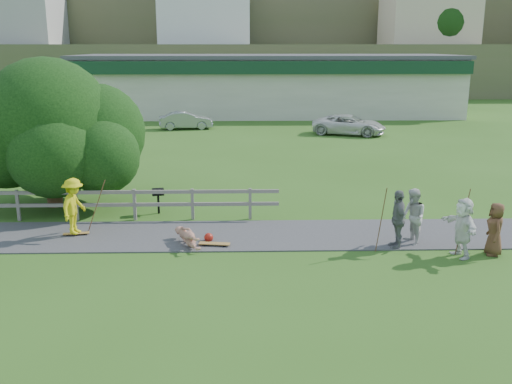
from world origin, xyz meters
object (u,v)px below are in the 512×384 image
Objects in this scene: spectator_a at (413,217)px; spectator_b at (398,219)px; spectator_c at (495,229)px; car_silver at (186,120)px; skater_fallen at (188,237)px; spectator_d at (462,228)px; car_white at (349,125)px; skater_rider at (74,209)px; tree at (50,146)px; bbq at (158,201)px.

spectator_b is at bearing -70.58° from spectator_a.
spectator_c is 0.41× the size of car_silver.
spectator_a is at bearing -167.71° from car_silver.
skater_fallen is 0.41× the size of car_silver.
spectator_a is at bearing -144.62° from spectator_d.
spectator_c is 22.91m from car_white.
skater_rider is 4.23m from tree.
spectator_c is (12.57, -1.98, -0.11)m from skater_rider.
spectator_c is at bearing 57.01° from spectator_a.
spectator_d is (-1.01, -0.13, 0.09)m from spectator_c.
skater_fallen is at bearing -79.32° from bbq.
skater_fallen is at bearing -91.06° from spectator_b.
spectator_c is at bearing 86.50° from spectator_d.
spectator_b is 1.15× the size of spectator_c.
spectator_b is at bearing -22.81° from tree.
spectator_b is (6.26, -0.33, 0.61)m from skater_fallen.
spectator_a is at bearing 120.37° from spectator_b.
spectator_b is at bearing -169.02° from car_silver.
spectator_c is at bearing -85.79° from skater_rider.
skater_fallen is at bearing 177.56° from car_silver.
bbq is (4.06, -1.10, -1.83)m from tree.
spectator_b is 0.24× the size of tree.
skater_rider is 10.00m from spectator_b.
spectator_a is at bearing -20.70° from tree.
spectator_a is 0.62m from spectator_b.
spectator_a is 1.90× the size of bbq.
skater_fallen is at bearing -92.21° from skater_rider.
car_silver is 20.64m from tree.
spectator_b reaches higher than bbq.
skater_fallen is 7.38m from tree.
spectator_a reaches higher than car_silver.
spectator_d is 0.36× the size of car_white.
spectator_c is 1.71× the size of bbq.
car_white is at bearing 49.99° from bbq.
spectator_c is (2.65, -0.65, -0.12)m from spectator_b.
spectator_a is at bearing -82.52° from skater_rider.
skater_rider is at bearing -63.64° from tree.
tree reaches higher than spectator_c.
car_white is (8.93, 21.94, 0.39)m from skater_fallen.
spectator_b is at bearing -125.83° from spectator_d.
spectator_a is 26.61m from car_silver.
spectator_d reaches higher than car_silver.
spectator_a is 0.36× the size of car_white.
spectator_d is at bearing -87.17° from skater_rider.
car_silver is (-10.29, 26.04, -0.24)m from spectator_d.
skater_rider reaches higher than skater_fallen.
spectator_d is at bearing -166.34° from car_silver.
spectator_a reaches higher than spectator_c.
car_silver is 21.48m from bbq.
spectator_d is 28.00m from car_silver.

